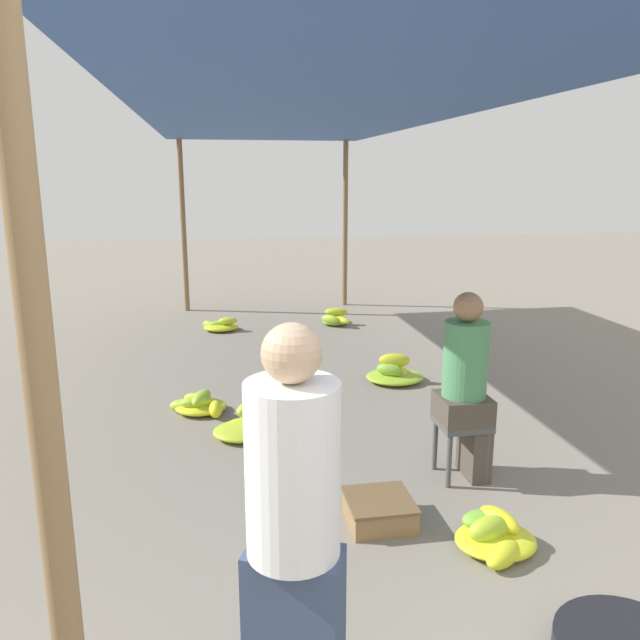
% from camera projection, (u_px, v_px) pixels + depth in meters
% --- Properties ---
extents(canopy_post_front_left, '(0.08, 0.08, 2.60)m').
position_uv_depth(canopy_post_front_left, '(53.00, 495.00, 1.53)').
color(canopy_post_front_left, olive).
rests_on(canopy_post_front_left, ground).
extents(canopy_post_back_left, '(0.08, 0.08, 2.60)m').
position_uv_depth(canopy_post_back_left, '(183.00, 227.00, 9.52)').
color(canopy_post_back_left, olive).
rests_on(canopy_post_back_left, ground).
extents(canopy_post_back_right, '(0.08, 0.08, 2.60)m').
position_uv_depth(canopy_post_back_right, '(345.00, 225.00, 9.94)').
color(canopy_post_back_right, olive).
rests_on(canopy_post_back_right, ground).
extents(canopy_tarp, '(2.93, 8.72, 0.04)m').
position_uv_depth(canopy_tarp, '(305.00, 110.00, 5.44)').
color(canopy_tarp, '#33569E').
rests_on(canopy_tarp, canopy_post_front_left).
extents(vendor_foreground, '(0.45, 0.45, 1.59)m').
position_uv_depth(vendor_foreground, '(293.00, 530.00, 2.23)').
color(vendor_foreground, '#384766').
rests_on(vendor_foreground, ground).
extents(stool, '(0.34, 0.34, 0.42)m').
position_uv_depth(stool, '(461.00, 432.00, 4.32)').
color(stool, '#4C4C4C').
rests_on(stool, ground).
extents(vendor_seated, '(0.34, 0.34, 1.32)m').
position_uv_depth(vendor_seated, '(467.00, 383.00, 4.24)').
color(vendor_seated, '#4C4238').
rests_on(vendor_seated, ground).
extents(banana_pile_left_0, '(0.56, 0.51, 0.29)m').
position_uv_depth(banana_pile_left_0, '(249.00, 426.00, 5.08)').
color(banana_pile_left_0, '#C4D329').
rests_on(banana_pile_left_0, ground).
extents(banana_pile_left_1, '(0.51, 0.44, 0.19)m').
position_uv_depth(banana_pile_left_1, '(221.00, 325.00, 8.53)').
color(banana_pile_left_1, '#90BE32').
rests_on(banana_pile_left_1, ground).
extents(banana_pile_left_2, '(0.51, 0.45, 0.19)m').
position_uv_depth(banana_pile_left_2, '(200.00, 405.00, 5.55)').
color(banana_pile_left_2, '#A8C72E').
rests_on(banana_pile_left_2, ground).
extents(banana_pile_right_0, '(0.46, 0.51, 0.20)m').
position_uv_depth(banana_pile_right_0, '(495.00, 535.00, 3.53)').
color(banana_pile_right_0, yellow).
rests_on(banana_pile_right_0, ground).
extents(banana_pile_right_1, '(0.59, 0.52, 0.31)m').
position_uv_depth(banana_pile_right_1, '(395.00, 373.00, 6.39)').
color(banana_pile_right_1, '#86BA34').
rests_on(banana_pile_right_1, ground).
extents(banana_pile_right_2, '(0.45, 0.57, 0.25)m').
position_uv_depth(banana_pile_right_2, '(336.00, 319.00, 8.82)').
color(banana_pile_right_2, '#A3C52F').
rests_on(banana_pile_right_2, ground).
extents(crate_near, '(0.40, 0.40, 0.16)m').
position_uv_depth(crate_near, '(379.00, 510.00, 3.79)').
color(crate_near, olive).
rests_on(crate_near, ground).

